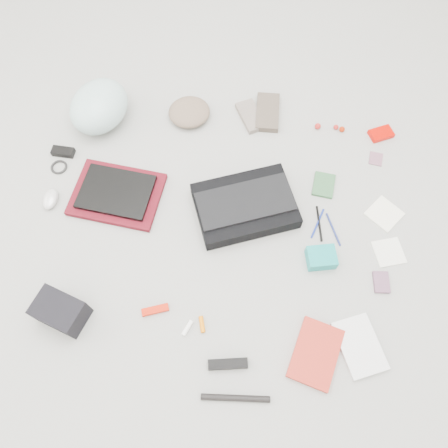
# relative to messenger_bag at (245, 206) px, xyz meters

# --- Properties ---
(ground_plane) EXTENTS (4.00, 4.00, 0.00)m
(ground_plane) POSITION_rel_messenger_bag_xyz_m (-0.08, -0.10, -0.03)
(ground_plane) COLOR gray
(messenger_bag) EXTENTS (0.47, 0.40, 0.07)m
(messenger_bag) POSITION_rel_messenger_bag_xyz_m (0.00, 0.00, 0.00)
(messenger_bag) COLOR black
(messenger_bag) RESTS_ON ground_plane
(bag_flap) EXTENTS (0.43, 0.30, 0.01)m
(bag_flap) POSITION_rel_messenger_bag_xyz_m (0.00, 0.00, 0.04)
(bag_flap) COLOR black
(bag_flap) RESTS_ON messenger_bag
(laptop_sleeve) EXTENTS (0.40, 0.32, 0.03)m
(laptop_sleeve) POSITION_rel_messenger_bag_xyz_m (-0.55, 0.02, -0.02)
(laptop_sleeve) COLOR #5A0C16
(laptop_sleeve) RESTS_ON ground_plane
(laptop) EXTENTS (0.32, 0.25, 0.02)m
(laptop) POSITION_rel_messenger_bag_xyz_m (-0.55, 0.02, 0.00)
(laptop) COLOR black
(laptop) RESTS_ON laptop_sleeve
(bike_helmet) EXTENTS (0.32, 0.36, 0.18)m
(bike_helmet) POSITION_rel_messenger_bag_xyz_m (-0.69, 0.42, 0.06)
(bike_helmet) COLOR silver
(bike_helmet) RESTS_ON ground_plane
(beanie) EXTENTS (0.24, 0.23, 0.07)m
(beanie) POSITION_rel_messenger_bag_xyz_m (-0.29, 0.47, 0.00)
(beanie) COLOR #745F4D
(beanie) RESTS_ON ground_plane
(mitten_left) EXTENTS (0.16, 0.20, 0.03)m
(mitten_left) POSITION_rel_messenger_bag_xyz_m (-0.00, 0.48, -0.02)
(mitten_left) COLOR slate
(mitten_left) RESTS_ON ground_plane
(mitten_right) EXTENTS (0.11, 0.21, 0.03)m
(mitten_right) POSITION_rel_messenger_bag_xyz_m (0.07, 0.51, -0.02)
(mitten_right) COLOR brown
(mitten_right) RESTS_ON ground_plane
(power_brick) EXTENTS (0.10, 0.05, 0.03)m
(power_brick) POSITION_rel_messenger_bag_xyz_m (-0.83, 0.21, -0.02)
(power_brick) COLOR black
(power_brick) RESTS_ON ground_plane
(cable_coil) EXTENTS (0.07, 0.07, 0.01)m
(cable_coil) POSITION_rel_messenger_bag_xyz_m (-0.83, 0.14, -0.03)
(cable_coil) COLOR black
(cable_coil) RESTS_ON ground_plane
(mouse) EXTENTS (0.06, 0.10, 0.04)m
(mouse) POSITION_rel_messenger_bag_xyz_m (-0.82, -0.03, -0.01)
(mouse) COLOR silver
(mouse) RESTS_ON ground_plane
(camera_bag) EXTENTS (0.20, 0.17, 0.11)m
(camera_bag) POSITION_rel_messenger_bag_xyz_m (-0.64, -0.51, 0.02)
(camera_bag) COLOR black
(camera_bag) RESTS_ON ground_plane
(multitool) EXTENTS (0.11, 0.06, 0.02)m
(multitool) POSITION_rel_messenger_bag_xyz_m (-0.31, -0.46, -0.03)
(multitool) COLOR #C01600
(multitool) RESTS_ON ground_plane
(toiletry_tube_white) EXTENTS (0.04, 0.06, 0.02)m
(toiletry_tube_white) POSITION_rel_messenger_bag_xyz_m (-0.18, -0.52, -0.02)
(toiletry_tube_white) COLOR white
(toiletry_tube_white) RESTS_ON ground_plane
(toiletry_tube_orange) EXTENTS (0.03, 0.06, 0.02)m
(toiletry_tube_orange) POSITION_rel_messenger_bag_xyz_m (-0.13, -0.50, -0.02)
(toiletry_tube_orange) COLOR orange
(toiletry_tube_orange) RESTS_ON ground_plane
(u_lock) EXTENTS (0.15, 0.05, 0.03)m
(u_lock) POSITION_rel_messenger_bag_xyz_m (-0.02, -0.63, -0.02)
(u_lock) COLOR black
(u_lock) RESTS_ON ground_plane
(bike_pump) EXTENTS (0.24, 0.03, 0.02)m
(bike_pump) POSITION_rel_messenger_bag_xyz_m (0.02, -0.74, -0.02)
(bike_pump) COLOR black
(bike_pump) RESTS_ON ground_plane
(book_red) EXTENTS (0.21, 0.26, 0.02)m
(book_red) POSITION_rel_messenger_bag_xyz_m (0.30, -0.57, -0.02)
(book_red) COLOR red
(book_red) RESTS_ON ground_plane
(book_white) EXTENTS (0.21, 0.25, 0.02)m
(book_white) POSITION_rel_messenger_bag_xyz_m (0.45, -0.53, -0.02)
(book_white) COLOR silver
(book_white) RESTS_ON ground_plane
(notepad) EXTENTS (0.10, 0.13, 0.01)m
(notepad) POSITION_rel_messenger_bag_xyz_m (0.33, 0.15, -0.03)
(notepad) COLOR #2E5934
(notepad) RESTS_ON ground_plane
(pen_blue) EXTENTS (0.06, 0.14, 0.01)m
(pen_blue) POSITION_rel_messenger_bag_xyz_m (0.31, -0.04, -0.03)
(pen_blue) COLOR navy
(pen_blue) RESTS_ON ground_plane
(pen_black) EXTENTS (0.03, 0.16, 0.01)m
(pen_black) POSITION_rel_messenger_bag_xyz_m (0.31, -0.04, -0.03)
(pen_black) COLOR black
(pen_black) RESTS_ON ground_plane
(pen_navy) EXTENTS (0.06, 0.14, 0.01)m
(pen_navy) POSITION_rel_messenger_bag_xyz_m (0.37, -0.06, -0.03)
(pen_navy) COLOR navy
(pen_navy) RESTS_ON ground_plane
(accordion_wallet) EXTENTS (0.13, 0.11, 0.06)m
(accordion_wallet) POSITION_rel_messenger_bag_xyz_m (0.31, -0.20, -0.01)
(accordion_wallet) COLOR #0D8D8B
(accordion_wallet) RESTS_ON ground_plane
(card_deck) EXTENTS (0.06, 0.09, 0.02)m
(card_deck) POSITION_rel_messenger_bag_xyz_m (0.55, -0.27, -0.03)
(card_deck) COLOR #744D66
(card_deck) RESTS_ON ground_plane
(napkin_top) EXTENTS (0.17, 0.17, 0.01)m
(napkin_top) POSITION_rel_messenger_bag_xyz_m (0.58, 0.03, -0.03)
(napkin_top) COLOR white
(napkin_top) RESTS_ON ground_plane
(napkin_bottom) EXTENTS (0.14, 0.14, 0.01)m
(napkin_bottom) POSITION_rel_messenger_bag_xyz_m (0.59, -0.14, -0.03)
(napkin_bottom) COLOR white
(napkin_bottom) RESTS_ON ground_plane
(lollipop_a) EXTENTS (0.03, 0.03, 0.03)m
(lollipop_a) POSITION_rel_messenger_bag_xyz_m (0.31, 0.45, -0.02)
(lollipop_a) COLOR #B11F1B
(lollipop_a) RESTS_ON ground_plane
(lollipop_b) EXTENTS (0.02, 0.02, 0.02)m
(lollipop_b) POSITION_rel_messenger_bag_xyz_m (0.39, 0.46, -0.02)
(lollipop_b) COLOR #B01D19
(lollipop_b) RESTS_ON ground_plane
(lollipop_c) EXTENTS (0.03, 0.03, 0.03)m
(lollipop_c) POSITION_rel_messenger_bag_xyz_m (0.42, 0.45, -0.02)
(lollipop_c) COLOR #9F1F03
(lollipop_c) RESTS_ON ground_plane
(altoids_tin) EXTENTS (0.12, 0.10, 0.02)m
(altoids_tin) POSITION_rel_messenger_bag_xyz_m (0.60, 0.44, -0.02)
(altoids_tin) COLOR #CB0A01
(altoids_tin) RESTS_ON ground_plane
(stamp_sheet) EXTENTS (0.07, 0.08, 0.00)m
(stamp_sheet) POSITION_rel_messenger_bag_xyz_m (0.57, 0.30, -0.03)
(stamp_sheet) COLOR #89566A
(stamp_sheet) RESTS_ON ground_plane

